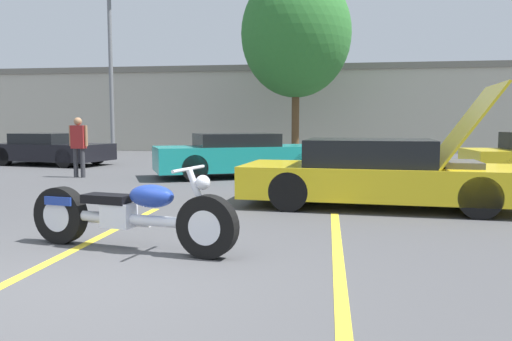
% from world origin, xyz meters
% --- Properties ---
extents(ground_plane, '(80.00, 80.00, 0.00)m').
position_xyz_m(ground_plane, '(0.00, 0.00, 0.00)').
color(ground_plane, '#474749').
extents(parking_stripe_middle, '(0.12, 5.84, 0.01)m').
position_xyz_m(parking_stripe_middle, '(-0.63, 0.99, 0.00)').
color(parking_stripe_middle, yellow).
rests_on(parking_stripe_middle, ground).
extents(parking_stripe_back, '(0.12, 5.84, 0.01)m').
position_xyz_m(parking_stripe_back, '(2.36, 0.99, 0.00)').
color(parking_stripe_back, yellow).
rests_on(parking_stripe_back, ground).
extents(far_building, '(32.00, 4.20, 4.40)m').
position_xyz_m(far_building, '(0.00, 23.09, 2.34)').
color(far_building, '#B2AD9E').
rests_on(far_building, ground).
extents(light_pole, '(1.21, 0.28, 8.38)m').
position_xyz_m(light_pole, '(-7.31, 17.28, 4.58)').
color(light_pole, slate).
rests_on(light_pole, ground).
extents(tree_background, '(4.58, 4.58, 7.80)m').
position_xyz_m(tree_background, '(0.88, 17.09, 5.16)').
color(tree_background, brown).
rests_on(tree_background, ground).
extents(motorcycle, '(2.62, 0.88, 0.98)m').
position_xyz_m(motorcycle, '(0.00, 1.23, 0.41)').
color(motorcycle, black).
rests_on(motorcycle, ground).
extents(show_car_hood_open, '(4.87, 2.22, 2.09)m').
position_xyz_m(show_car_hood_open, '(3.15, 4.70, 0.58)').
color(show_car_hood_open, yellow).
rests_on(show_car_hood_open, ground).
extents(parked_car_left_row, '(4.41, 2.61, 1.11)m').
position_xyz_m(parked_car_left_row, '(-7.39, 12.12, 0.54)').
color(parked_car_left_row, black).
rests_on(parked_car_left_row, ground).
extents(parked_car_mid_row, '(5.01, 3.59, 1.18)m').
position_xyz_m(parked_car_mid_row, '(-0.09, 9.25, 0.58)').
color(parked_car_mid_row, teal).
rests_on(parked_car_mid_row, ground).
extents(spectator_by_show_car, '(0.52, 0.21, 1.61)m').
position_xyz_m(spectator_by_show_car, '(-4.37, 8.42, 0.95)').
color(spectator_by_show_car, '#333338').
rests_on(spectator_by_show_car, ground).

